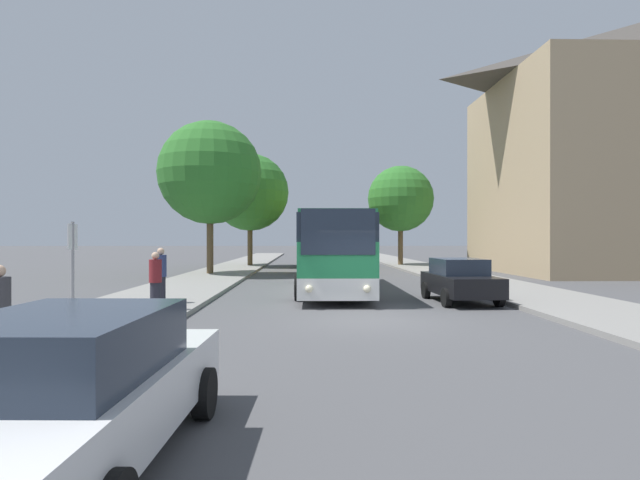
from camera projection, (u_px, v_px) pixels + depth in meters
name	position (u px, v px, depth m)	size (l,w,h in m)	color
ground_plane	(366.00, 320.00, 13.63)	(300.00, 300.00, 0.00)	#4C4C4F
sidewalk_left	(107.00, 318.00, 13.45)	(4.00, 120.00, 0.15)	gray
sidewalk_right	(618.00, 316.00, 13.81)	(4.00, 120.00, 0.15)	gray
bus_front	(331.00, 251.00, 21.48)	(2.99, 11.99, 3.19)	silver
bus_middle	(317.00, 244.00, 36.64)	(2.90, 10.48, 3.51)	#2D2D2D
parked_car_left_curb	(72.00, 389.00, 4.75)	(2.16, 4.46, 1.53)	silver
parked_car_right_near	(460.00, 280.00, 17.46)	(2.06, 4.00, 1.53)	black
bus_stop_sign	(72.00, 262.00, 11.53)	(0.08, 0.45, 2.47)	gray
pedestrian_waiting_near	(161.00, 275.00, 16.08)	(0.36, 0.36, 1.78)	#23232D
pedestrian_walking_back	(155.00, 281.00, 14.48)	(0.36, 0.36, 1.69)	#23232D
tree_left_near	(250.00, 192.00, 39.64)	(6.14, 6.14, 8.86)	brown
tree_left_far	(210.00, 173.00, 30.03)	(6.19, 6.19, 9.16)	brown
tree_right_near	(401.00, 199.00, 40.30)	(5.30, 5.30, 7.99)	brown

